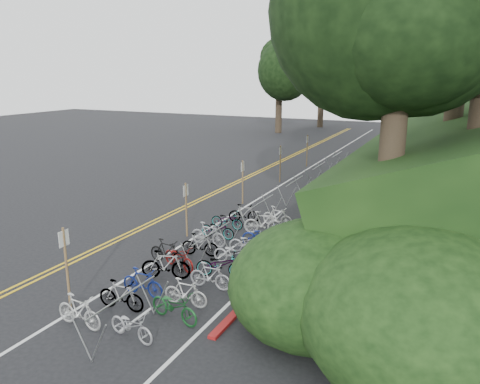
# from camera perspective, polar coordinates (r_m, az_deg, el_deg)

# --- Properties ---
(ground) EXTENTS (120.00, 120.00, 0.00)m
(ground) POSITION_cam_1_polar(r_m,az_deg,el_deg) (18.20, -16.51, -9.76)
(ground) COLOR black
(ground) RESTS_ON ground
(road_markings) EXTENTS (7.47, 80.00, 0.01)m
(road_markings) POSITION_cam_1_polar(r_m,az_deg,el_deg) (25.79, -0.47, -1.93)
(road_markings) COLOR gold
(road_markings) RESTS_ON ground
(red_curb) EXTENTS (0.25, 28.00, 0.10)m
(red_curb) POSITION_cam_1_polar(r_m,az_deg,el_deg) (25.87, 11.57, -2.07)
(red_curb) COLOR maroon
(red_curb) RESTS_ON ground
(tree_cluster) EXTENTS (32.56, 54.13, 18.58)m
(tree_cluster) POSITION_cam_1_polar(r_m,az_deg,el_deg) (34.52, 23.98, 20.46)
(tree_cluster) COLOR #2D2319
(tree_cluster) RESTS_ON ground
(bike_rack_front) EXTENTS (1.18, 2.92, 1.26)m
(bike_rack_front) POSITION_cam_1_polar(r_m,az_deg,el_deg) (13.81, -14.00, -13.50)
(bike_rack_front) COLOR gray
(bike_rack_front) RESTS_ON ground
(bike_racks_rest) EXTENTS (1.14, 23.00, 1.17)m
(bike_racks_rest) POSITION_cam_1_polar(r_m,az_deg,el_deg) (27.31, 6.67, 0.75)
(bike_racks_rest) COLOR gray
(bike_racks_rest) RESTS_ON ground
(signpost_near) EXTENTS (0.08, 0.40, 2.71)m
(signpost_near) POSITION_cam_1_polar(r_m,az_deg,el_deg) (15.56, -20.42, -8.15)
(signpost_near) COLOR brown
(signpost_near) RESTS_ON ground
(signposts_rest) EXTENTS (0.08, 18.40, 2.50)m
(signposts_rest) POSITION_cam_1_polar(r_m,az_deg,el_deg) (28.92, 2.84, 2.77)
(signposts_rest) COLOR brown
(signposts_rest) RESTS_ON ground
(bike_front) EXTENTS (0.72, 1.75, 1.02)m
(bike_front) POSITION_cam_1_polar(r_m,az_deg,el_deg) (18.46, -8.92, -7.24)
(bike_front) COLOR black
(bike_front) RESTS_ON ground
(bike_valet) EXTENTS (3.27, 12.82, 1.09)m
(bike_valet) POSITION_cam_1_polar(r_m,az_deg,el_deg) (18.20, -3.95, -7.53)
(bike_valet) COLOR beige
(bike_valet) RESTS_ON ground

